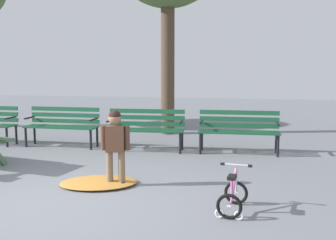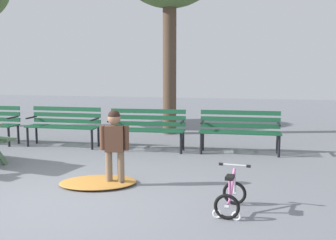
# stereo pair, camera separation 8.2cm
# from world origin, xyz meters

# --- Properties ---
(ground) EXTENTS (36.00, 36.00, 0.00)m
(ground) POSITION_xyz_m (0.00, 0.00, 0.00)
(ground) COLOR slate
(park_bench_left) EXTENTS (1.60, 0.46, 0.85)m
(park_bench_left) POSITION_xyz_m (-1.51, 3.49, 0.51)
(park_bench_left) COLOR #195133
(park_bench_left) RESTS_ON ground
(park_bench_right) EXTENTS (1.62, 0.54, 0.85)m
(park_bench_right) POSITION_xyz_m (0.38, 3.42, 0.51)
(park_bench_right) COLOR #195133
(park_bench_right) RESTS_ON ground
(park_bench_far_right) EXTENTS (1.61, 0.50, 0.85)m
(park_bench_far_right) POSITION_xyz_m (2.28, 3.54, 0.51)
(park_bench_far_right) COLOR #195133
(park_bench_far_right) RESTS_ON ground
(child_standing) EXTENTS (0.42, 0.20, 1.11)m
(child_standing) POSITION_xyz_m (0.58, 0.90, 0.66)
(child_standing) COLOR #7F664C
(child_standing) RESTS_ON ground
(kids_bicycle) EXTENTS (0.42, 0.59, 0.54)m
(kids_bicycle) POSITION_xyz_m (2.30, 0.17, 0.20)
(kids_bicycle) COLOR black
(kids_bicycle) RESTS_ON ground
(leaf_pile) EXTENTS (1.32, 1.10, 0.07)m
(leaf_pile) POSITION_xyz_m (0.32, 0.89, 0.04)
(leaf_pile) COLOR #C68438
(leaf_pile) RESTS_ON ground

